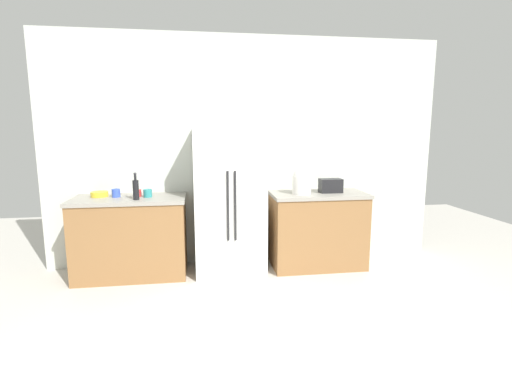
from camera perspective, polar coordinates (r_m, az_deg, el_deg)
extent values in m
plane|color=beige|center=(3.26, 3.20, -21.57)|extent=(9.74, 9.74, 0.00)
cube|color=silver|center=(4.74, -1.45, 6.07)|extent=(4.87, 0.10, 2.79)
cube|color=olive|center=(4.58, -18.29, -6.68)|extent=(1.22, 0.60, 0.88)
cube|color=gray|center=(4.48, -18.60, -1.04)|extent=(1.25, 0.63, 0.04)
cube|color=olive|center=(4.72, 9.20, -5.83)|extent=(1.11, 0.60, 0.88)
cube|color=gray|center=(4.62, 9.35, -0.34)|extent=(1.14, 0.63, 0.04)
cube|color=white|center=(4.41, -4.03, -1.29)|extent=(0.80, 0.61, 1.70)
cylinder|color=#262628|center=(4.10, -4.24, -2.15)|extent=(0.02, 0.02, 0.77)
cylinder|color=#262628|center=(4.10, -3.12, -2.12)|extent=(0.02, 0.02, 0.77)
cube|color=black|center=(4.65, 11.19, 0.95)|extent=(0.27, 0.16, 0.17)
cylinder|color=silver|center=(4.47, 6.91, 1.04)|extent=(0.22, 0.22, 0.22)
sphere|color=silver|center=(4.46, 6.94, 2.41)|extent=(0.21, 0.21, 0.21)
cylinder|color=black|center=(4.29, -17.66, 0.29)|extent=(0.06, 0.06, 0.21)
cylinder|color=black|center=(4.27, -17.76, 2.14)|extent=(0.03, 0.03, 0.07)
cylinder|color=#333338|center=(4.27, -17.79, 2.68)|extent=(0.03, 0.03, 0.02)
cylinder|color=teal|center=(4.43, -16.01, -0.17)|extent=(0.09, 0.09, 0.09)
cylinder|color=blue|center=(4.54, -20.36, -0.15)|extent=(0.09, 0.09, 0.09)
cylinder|color=red|center=(4.50, -17.38, -0.14)|extent=(0.08, 0.08, 0.08)
cylinder|color=yellow|center=(4.64, -22.53, -0.31)|extent=(0.19, 0.19, 0.06)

